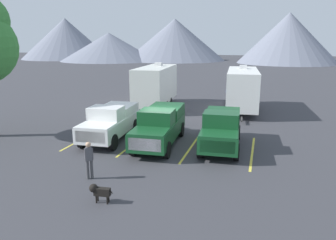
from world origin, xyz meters
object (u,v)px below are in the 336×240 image
at_px(pickup_truck_a, 111,121).
at_px(camper_trailer_b, 242,88).
at_px(pickup_truck_b, 160,125).
at_px(pickup_truck_c, 221,128).
at_px(dog, 98,191).
at_px(camper_trailer_a, 156,84).
at_px(person_a, 89,158).

distance_m(pickup_truck_a, camper_trailer_b, 12.61).
bearing_deg(pickup_truck_b, camper_trailer_b, 70.06).
xyz_separation_m(pickup_truck_c, dog, (-3.46, -7.67, -0.62)).
bearing_deg(dog, camper_trailer_a, 101.63).
bearing_deg(camper_trailer_b, person_a, -108.10).
distance_m(pickup_truck_b, person_a, 5.68).
relative_size(pickup_truck_a, person_a, 3.27).
bearing_deg(camper_trailer_a, pickup_truck_b, -70.21).
bearing_deg(camper_trailer_a, pickup_truck_a, -87.39).
relative_size(pickup_truck_b, dog, 6.61).
bearing_deg(camper_trailer_a, pickup_truck_c, -53.88).
bearing_deg(camper_trailer_b, pickup_truck_c, -92.29).
relative_size(pickup_truck_b, camper_trailer_b, 0.67).
distance_m(pickup_truck_c, camper_trailer_b, 10.22).
bearing_deg(camper_trailer_b, dog, -102.24).
height_order(pickup_truck_c, dog, pickup_truck_c).
bearing_deg(pickup_truck_a, camper_trailer_a, 92.61).
distance_m(pickup_truck_a, pickup_truck_b, 3.15).
relative_size(pickup_truck_a, camper_trailer_a, 0.64).
relative_size(pickup_truck_a, camper_trailer_b, 0.61).
bearing_deg(pickup_truck_a, camper_trailer_b, 56.31).
xyz_separation_m(pickup_truck_b, pickup_truck_c, (3.42, 0.38, -0.04)).
distance_m(pickup_truck_c, person_a, 7.62).
xyz_separation_m(pickup_truck_b, dog, (-0.04, -7.29, -0.66)).
bearing_deg(person_a, dog, -52.39).
bearing_deg(camper_trailer_a, person_a, -81.99).
bearing_deg(dog, person_a, 127.61).
xyz_separation_m(camper_trailer_b, dog, (-3.87, -17.84, -1.51)).
height_order(pickup_truck_a, dog, pickup_truck_a).
relative_size(camper_trailer_a, camper_trailer_b, 0.96).
relative_size(pickup_truck_a, pickup_truck_b, 0.91).
height_order(pickup_truck_c, camper_trailer_b, camper_trailer_b).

